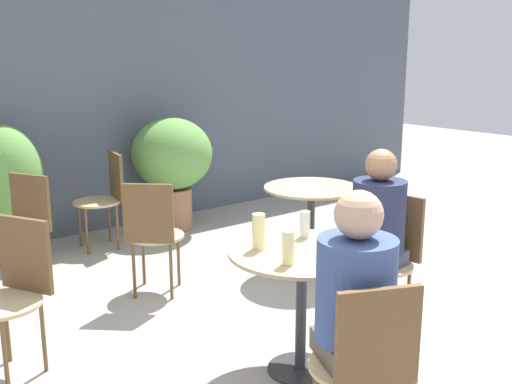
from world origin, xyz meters
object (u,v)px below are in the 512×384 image
seated_person_1 (377,226)px  potted_plant_1 (172,160)px  cafe_table_far (311,205)px  potted_plant_0 (4,185)px  seated_person_0 (354,301)px  bistro_chair_3 (23,223)px  beer_glass_1 (259,232)px  bistro_chair_4 (152,228)px  beer_glass_2 (288,248)px  bistro_chair_2 (14,283)px  beer_glass_3 (343,242)px  bistro_chair_1 (389,249)px  bistro_chair_0 (367,359)px  beer_glass_0 (305,224)px  bistro_chair_5 (107,191)px  cafe_table_near (302,275)px

seated_person_1 → potted_plant_1: 2.79m
cafe_table_far → potted_plant_0: bearing=135.0°
seated_person_0 → seated_person_1: size_ratio=1.02×
bistro_chair_3 → beer_glass_1: 2.13m
bistro_chair_4 → potted_plant_0: size_ratio=0.74×
beer_glass_2 → bistro_chair_2: bearing=132.7°
cafe_table_far → bistro_chair_3: 2.21m
potted_plant_1 → potted_plant_0: bearing=177.4°
beer_glass_3 → bistro_chair_1: bearing=21.9°
beer_glass_2 → beer_glass_3: (0.29, -0.10, 0.00)m
seated_person_1 → potted_plant_1: seated_person_1 is taller
beer_glass_2 → seated_person_0: bearing=-98.9°
bistro_chair_1 → seated_person_1: 0.24m
beer_glass_3 → potted_plant_0: 3.24m
bistro_chair_0 → beer_glass_0: size_ratio=5.62×
seated_person_1 → potted_plant_0: 3.18m
bistro_chair_4 → beer_glass_0: (0.30, -1.28, 0.27)m
seated_person_0 → beer_glass_2: size_ratio=6.92×
bistro_chair_4 → potted_plant_1: potted_plant_1 is taller
bistro_chair_2 → seated_person_1: bearing=36.9°
beer_glass_0 → beer_glass_2: size_ratio=0.89×
beer_glass_0 → beer_glass_1: 0.34m
cafe_table_far → beer_glass_3: 1.69m
seated_person_0 → beer_glass_0: size_ratio=7.80×
beer_glass_0 → seated_person_0: bearing=-119.8°
bistro_chair_0 → bistro_chair_1: 1.47m
bistro_chair_4 → beer_glass_3: size_ratio=4.94×
beer_glass_1 → cafe_table_far: bearing=35.9°
bistro_chair_4 → potted_plant_1: size_ratio=0.77×
bistro_chair_5 → seated_person_0: 3.40m
cafe_table_far → bistro_chair_3: (-1.92, 1.08, -0.04)m
bistro_chair_4 → beer_glass_2: beer_glass_2 is taller
beer_glass_3 → potted_plant_1: size_ratio=0.16×
bistro_chair_3 → seated_person_0: seated_person_0 is taller
bistro_chair_1 → bistro_chair_2: size_ratio=1.00×
cafe_table_far → seated_person_1: bearing=-112.5°
beer_glass_3 → cafe_table_near: bearing=111.0°
cafe_table_far → potted_plant_1: bearing=97.5°
bistro_chair_2 → bistro_chair_4: 1.19m
bistro_chair_3 → potted_plant_0: size_ratio=0.74×
bistro_chair_5 → seated_person_0: seated_person_0 is taller
beer_glass_1 → beer_glass_2: (-0.04, -0.28, -0.01)m
bistro_chair_1 → cafe_table_far: bearing=159.0°
bistro_chair_3 → beer_glass_2: size_ratio=4.98×
bistro_chair_4 → bistro_chair_2: bearing=64.6°
seated_person_1 → beer_glass_0: bearing=-105.8°
cafe_table_near → beer_glass_3: beer_glass_3 is taller
bistro_chair_4 → potted_plant_1: bearing=-83.3°
cafe_table_far → potted_plant_0: size_ratio=0.65×
beer_glass_0 → potted_plant_0: (-0.88, 2.76, -0.13)m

